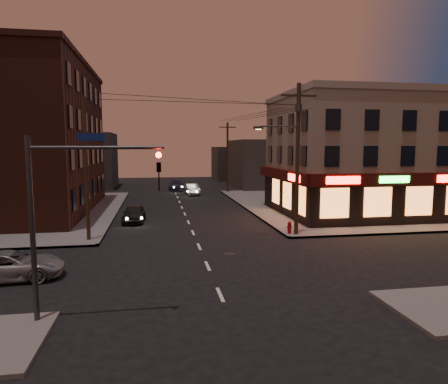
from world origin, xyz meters
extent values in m
plane|color=black|center=(0.00, 0.00, 0.00)|extent=(120.00, 120.00, 0.00)
cube|color=#514F4C|center=(18.00, 19.00, 0.07)|extent=(24.00, 28.00, 0.15)
cube|color=gray|center=(16.00, 13.50, 5.15)|extent=(15.00, 12.00, 10.00)
cube|color=gray|center=(16.00, 13.50, 10.40)|extent=(15.20, 12.20, 0.50)
cube|color=black|center=(16.00, 7.55, 1.85)|extent=(15.12, 0.25, 3.40)
cube|color=black|center=(8.55, 13.50, 1.85)|extent=(0.25, 12.12, 3.40)
cube|color=#3C0D09|center=(16.00, 7.25, 3.65)|extent=(15.60, 0.50, 0.90)
cube|color=#3C0D09|center=(8.25, 13.50, 3.65)|extent=(0.50, 12.60, 0.90)
cube|color=#FF140C|center=(10.70, 6.98, 3.65)|extent=(2.60, 0.06, 0.55)
cube|color=#26FF3F|center=(14.70, 6.98, 3.65)|extent=(2.40, 0.06, 0.50)
cube|color=#FF140C|center=(7.98, 9.70, 3.65)|extent=(0.06, 2.60, 0.55)
cube|color=orange|center=(15.40, 7.40, 1.95)|extent=(12.40, 0.08, 2.20)
cube|color=orange|center=(8.40, 12.50, 1.95)|extent=(0.08, 8.40, 2.20)
cube|color=#462016|center=(-14.50, 19.00, 6.65)|extent=(12.00, 20.00, 13.00)
cube|color=#3F3D3A|center=(14.00, 38.00, 3.50)|extent=(10.00, 12.00, 7.00)
cube|color=#3F3D3A|center=(-13.00, 42.00, 4.00)|extent=(9.00, 10.00, 8.00)
cube|color=#3F3D3A|center=(12.00, 52.00, 3.00)|extent=(8.00, 8.00, 6.00)
cylinder|color=#382619|center=(6.80, 5.80, 5.15)|extent=(0.28, 0.28, 10.00)
cube|color=#382619|center=(6.80, 5.80, 9.35)|extent=(2.40, 0.12, 0.12)
cylinder|color=#333538|center=(6.80, 5.80, 8.55)|extent=(0.44, 0.44, 0.50)
cylinder|color=#333538|center=(5.50, 5.80, 7.35)|extent=(2.60, 0.10, 0.10)
cube|color=#333538|center=(4.10, 5.80, 7.25)|extent=(0.60, 0.25, 0.18)
cube|color=#FFD88C|center=(4.10, 5.80, 7.15)|extent=(0.35, 0.15, 0.04)
cylinder|color=#382619|center=(6.80, 32.00, 4.65)|extent=(0.26, 0.26, 9.00)
cylinder|color=#382619|center=(-6.80, 6.50, 4.65)|extent=(0.24, 0.24, 9.00)
cylinder|color=#333538|center=(-6.60, -5.60, 3.20)|extent=(0.18, 0.18, 6.40)
cylinder|color=#333538|center=(-4.40, -5.60, 6.00)|extent=(4.40, 0.12, 0.12)
imported|color=black|center=(-2.40, -5.60, 5.50)|extent=(0.16, 0.20, 1.00)
sphere|color=#FF0C05|center=(-2.40, -5.72, 5.75)|extent=(0.20, 0.20, 0.20)
cube|color=navy|center=(-4.60, -5.60, 6.35)|extent=(0.90, 0.05, 0.25)
imported|color=gray|center=(-9.16, -0.56, 0.66)|extent=(4.91, 2.62, 1.31)
imported|color=black|center=(-4.29, 12.86, 0.70)|extent=(1.87, 4.17, 1.39)
imported|color=slate|center=(1.97, 30.40, 0.69)|extent=(1.82, 4.30, 1.38)
imported|color=#1C2538|center=(0.29, 36.46, 0.74)|extent=(2.33, 5.18, 1.47)
cylinder|color=maroon|center=(6.40, 6.00, 0.48)|extent=(0.31, 0.31, 0.67)
sphere|color=maroon|center=(6.40, 6.00, 0.85)|extent=(0.27, 0.27, 0.27)
cylinder|color=maroon|center=(6.40, 6.00, 0.62)|extent=(0.38, 0.24, 0.13)
cylinder|color=maroon|center=(6.40, 6.00, 0.62)|extent=(0.24, 0.38, 0.13)
camera|label=1|loc=(-2.51, -19.55, 6.03)|focal=32.00mm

